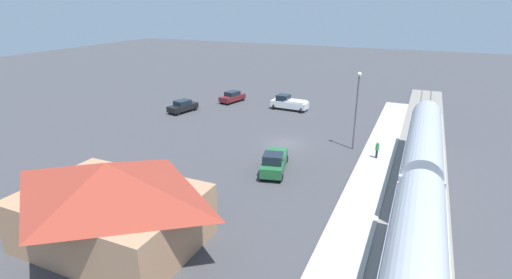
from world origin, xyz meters
name	(u,v)px	position (x,y,z in m)	size (l,w,h in m)	color
ground_plane	(286,144)	(0.00, 0.00, 0.00)	(200.00, 200.00, 0.00)	#424247
railway_track	(420,163)	(-14.00, 0.00, 0.09)	(4.80, 70.00, 0.30)	gray
platform	(378,156)	(-10.00, 0.00, 0.15)	(3.20, 46.00, 0.30)	#B7B2A8
passenger_train	(419,198)	(-14.00, 13.25, 2.86)	(2.93, 37.04, 4.98)	#ADB2BC
station_building	(111,202)	(4.00, 22.00, 2.95)	(11.85, 8.61, 5.68)	tan
pedestrian_on_platform	(377,149)	(-9.94, 0.94, 1.28)	(0.36, 0.36, 1.71)	#23284C
sedan_maroon	(232,97)	(14.07, -14.22, 0.88)	(2.82, 4.80, 1.74)	maroon
sedan_black	(183,106)	(17.96, -6.20, 0.88)	(2.83, 4.80, 1.74)	black
pickup_green	(274,161)	(-1.57, 7.49, 1.03)	(3.17, 5.71, 2.14)	#236638
pickup_white	(289,103)	(4.42, -13.64, 1.03)	(5.51, 2.73, 2.14)	white
light_pole_near_platform	(357,102)	(-7.20, -1.37, 5.19)	(0.44, 0.44, 8.33)	#515156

